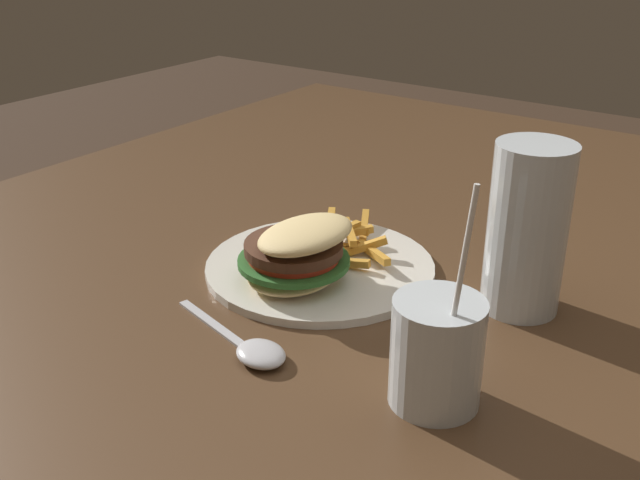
{
  "coord_description": "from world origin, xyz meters",
  "views": [
    {
      "loc": [
        0.65,
        0.37,
        1.19
      ],
      "look_at": [
        -0.02,
        -0.11,
        0.81
      ],
      "focal_mm": 42.0,
      "sensor_mm": 36.0,
      "label": 1
    }
  ],
  "objects": [
    {
      "name": "spoon",
      "position": [
        0.18,
        -0.05,
        0.78
      ],
      "size": [
        0.07,
        0.18,
        0.02
      ],
      "rotation": [
        0.0,
        0.0,
        1.32
      ],
      "color": "silver",
      "rests_on": "dining_table"
    },
    {
      "name": "dining_table",
      "position": [
        0.0,
        0.0,
        0.69
      ],
      "size": [
        1.69,
        1.43,
        0.77
      ],
      "color": "#4C331E",
      "rests_on": "ground_plane"
    },
    {
      "name": "juice_glass",
      "position": [
        0.14,
        0.13,
        0.82
      ],
      "size": [
        0.08,
        0.08,
        0.22
      ],
      "color": "silver",
      "rests_on": "dining_table"
    },
    {
      "name": "meal_plate_near",
      "position": [
        0.01,
        -0.1,
        0.8
      ],
      "size": [
        0.28,
        0.28,
        0.09
      ],
      "color": "silver",
      "rests_on": "dining_table"
    },
    {
      "name": "beer_glass",
      "position": [
        -0.07,
        0.12,
        0.86
      ],
      "size": [
        0.09,
        0.09,
        0.19
      ],
      "color": "silver",
      "rests_on": "dining_table"
    }
  ]
}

